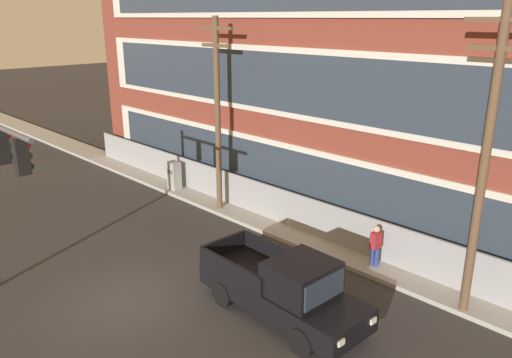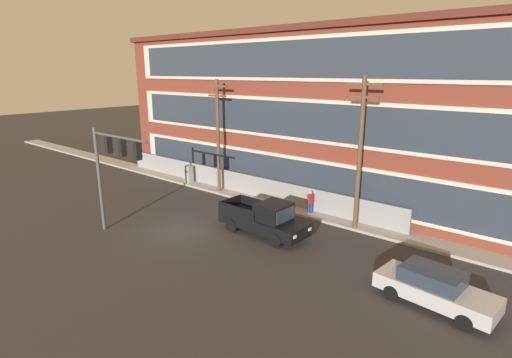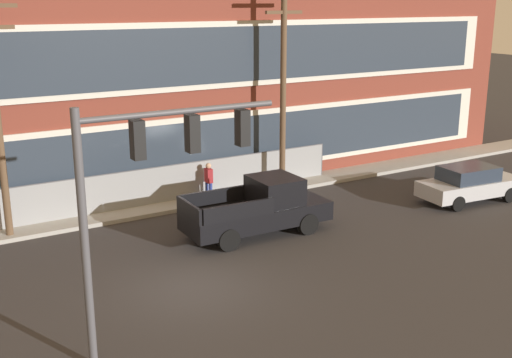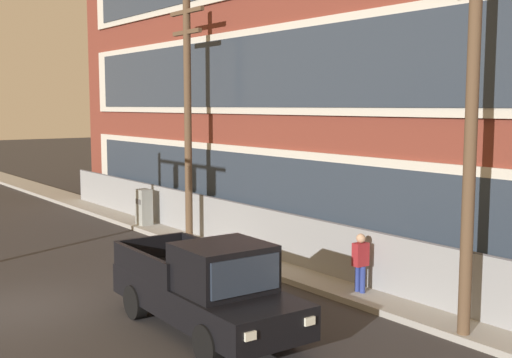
{
  "view_description": "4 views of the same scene",
  "coord_description": "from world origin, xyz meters",
  "px_view_note": "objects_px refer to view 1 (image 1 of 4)",
  "views": [
    {
      "loc": [
        12.82,
        -6.8,
        8.61
      ],
      "look_at": [
        1.41,
        4.4,
        3.4
      ],
      "focal_mm": 35.0,
      "sensor_mm": 36.0,
      "label": 1
    },
    {
      "loc": [
        17.55,
        -14.02,
        9.23
      ],
      "look_at": [
        4.2,
        2.02,
        3.57
      ],
      "focal_mm": 28.0,
      "sensor_mm": 36.0,
      "label": 2
    },
    {
      "loc": [
        -7.54,
        -16.06,
        8.35
      ],
      "look_at": [
        3.76,
        2.49,
        2.26
      ],
      "focal_mm": 45.0,
      "sensor_mm": 36.0,
      "label": 3
    },
    {
      "loc": [
        15.68,
        -4.39,
        4.94
      ],
      "look_at": [
        2.62,
        5.35,
        3.07
      ],
      "focal_mm": 45.0,
      "sensor_mm": 36.0,
      "label": 4
    }
  ],
  "objects_px": {
    "utility_pole_near_corner": "(217,110)",
    "utility_pole_midblock": "(485,158)",
    "electrical_cabinet": "(174,177)",
    "pedestrian_near_cabinet": "(376,245)",
    "pickup_truck_black": "(285,289)"
  },
  "relations": [
    {
      "from": "utility_pole_near_corner",
      "to": "utility_pole_midblock",
      "type": "distance_m",
      "value": 11.65
    },
    {
      "from": "utility_pole_midblock",
      "to": "utility_pole_near_corner",
      "type": "bearing_deg",
      "value": 178.77
    },
    {
      "from": "utility_pole_midblock",
      "to": "electrical_cabinet",
      "type": "relative_size",
      "value": 5.64
    },
    {
      "from": "utility_pole_near_corner",
      "to": "pedestrian_near_cabinet",
      "type": "height_order",
      "value": "utility_pole_near_corner"
    },
    {
      "from": "electrical_cabinet",
      "to": "utility_pole_near_corner",
      "type": "bearing_deg",
      "value": -1.08
    },
    {
      "from": "pedestrian_near_cabinet",
      "to": "utility_pole_near_corner",
      "type": "bearing_deg",
      "value": -178.53
    },
    {
      "from": "electrical_cabinet",
      "to": "utility_pole_midblock",
      "type": "bearing_deg",
      "value": -1.2
    },
    {
      "from": "utility_pole_near_corner",
      "to": "electrical_cabinet",
      "type": "xyz_separation_m",
      "value": [
        -3.65,
        0.07,
        -3.92
      ]
    },
    {
      "from": "utility_pole_midblock",
      "to": "electrical_cabinet",
      "type": "height_order",
      "value": "utility_pole_midblock"
    },
    {
      "from": "pickup_truck_black",
      "to": "electrical_cabinet",
      "type": "bearing_deg",
      "value": 159.47
    },
    {
      "from": "utility_pole_near_corner",
      "to": "utility_pole_midblock",
      "type": "height_order",
      "value": "utility_pole_midblock"
    },
    {
      "from": "electrical_cabinet",
      "to": "pedestrian_near_cabinet",
      "type": "xyz_separation_m",
      "value": [
        11.85,
        0.14,
        0.17
      ]
    },
    {
      "from": "utility_pole_near_corner",
      "to": "utility_pole_midblock",
      "type": "bearing_deg",
      "value": -1.23
    },
    {
      "from": "pickup_truck_black",
      "to": "electrical_cabinet",
      "type": "distance_m",
      "value": 12.43
    },
    {
      "from": "pedestrian_near_cabinet",
      "to": "electrical_cabinet",
      "type": "bearing_deg",
      "value": -179.31
    }
  ]
}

